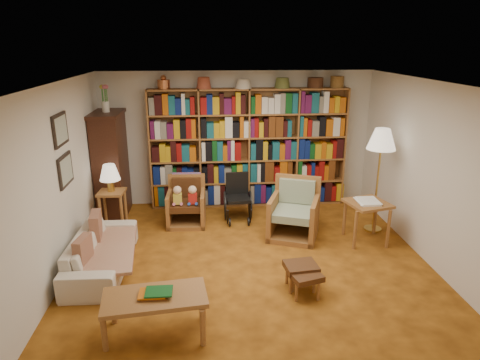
{
  "coord_description": "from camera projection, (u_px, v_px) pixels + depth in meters",
  "views": [
    {
      "loc": [
        -0.59,
        -5.37,
        2.99
      ],
      "look_at": [
        -0.1,
        0.6,
        1.05
      ],
      "focal_mm": 32.0,
      "sensor_mm": 36.0,
      "label": 1
    }
  ],
  "objects": [
    {
      "name": "floor",
      "position": [
        251.0,
        263.0,
        6.06
      ],
      "size": [
        5.0,
        5.0,
        0.0
      ],
      "primitive_type": "plane",
      "color": "#B2671B",
      "rests_on": "ground"
    },
    {
      "name": "framed_pictures",
      "position": [
        63.0,
        150.0,
        5.65
      ],
      "size": [
        0.03,
        0.52,
        0.97
      ],
      "color": "black",
      "rests_on": "wall_left"
    },
    {
      "name": "coffee_table",
      "position": [
        155.0,
        300.0,
        4.47
      ],
      "size": [
        1.13,
        0.66,
        0.52
      ],
      "color": "olive",
      "rests_on": "floor"
    },
    {
      "name": "cushion_left",
      "position": [
        96.0,
        229.0,
        6.09
      ],
      "size": [
        0.18,
        0.42,
        0.4
      ],
      "primitive_type": "cube",
      "rotation": [
        0.0,
        0.0,
        0.12
      ],
      "color": "maroon",
      "rests_on": "sofa"
    },
    {
      "name": "sofa",
      "position": [
        102.0,
        252.0,
        5.83
      ],
      "size": [
        1.76,
        0.71,
        0.51
      ],
      "primitive_type": "imported",
      "rotation": [
        0.0,
        0.0,
        1.55
      ],
      "color": "beige",
      "rests_on": "floor"
    },
    {
      "name": "armchair_leather",
      "position": [
        186.0,
        203.0,
        7.36
      ],
      "size": [
        0.66,
        0.7,
        0.82
      ],
      "color": "olive",
      "rests_on": "floor"
    },
    {
      "name": "footstool_a",
      "position": [
        301.0,
        269.0,
        5.37
      ],
      "size": [
        0.43,
        0.38,
        0.34
      ],
      "color": "#4C2814",
      "rests_on": "floor"
    },
    {
      "name": "side_table_papers",
      "position": [
        367.0,
        208.0,
        6.56
      ],
      "size": [
        0.72,
        0.72,
        0.68
      ],
      "color": "olive",
      "rests_on": "floor"
    },
    {
      "name": "ceiling",
      "position": [
        252.0,
        83.0,
        5.29
      ],
      "size": [
        5.0,
        5.0,
        0.0
      ],
      "primitive_type": "plane",
      "rotation": [
        3.14,
        0.0,
        0.0
      ],
      "color": "silver",
      "rests_on": "wall_back"
    },
    {
      "name": "footstool_b",
      "position": [
        306.0,
        278.0,
        5.2
      ],
      "size": [
        0.43,
        0.4,
        0.31
      ],
      "color": "#4C2814",
      "rests_on": "floor"
    },
    {
      "name": "wheelchair",
      "position": [
        238.0,
        199.0,
        7.48
      ],
      "size": [
        0.47,
        0.66,
        0.82
      ],
      "color": "black",
      "rests_on": "floor"
    },
    {
      "name": "curio_cabinet",
      "position": [
        111.0,
        164.0,
        7.48
      ],
      "size": [
        0.5,
        0.95,
        2.4
      ],
      "color": "#3C1D10",
      "rests_on": "floor"
    },
    {
      "name": "cushion_right",
      "position": [
        83.0,
        252.0,
        5.43
      ],
      "size": [
        0.17,
        0.37,
        0.36
      ],
      "primitive_type": "cube",
      "rotation": [
        0.0,
        0.0,
        -0.15
      ],
      "color": "maroon",
      "rests_on": "sofa"
    },
    {
      "name": "floor_lamp",
      "position": [
        381.0,
        143.0,
        6.68
      ],
      "size": [
        0.45,
        0.45,
        1.71
      ],
      "color": "gold",
      "rests_on": "floor"
    },
    {
      "name": "sofa_throw",
      "position": [
        105.0,
        249.0,
        5.82
      ],
      "size": [
        0.94,
        1.55,
        0.04
      ],
      "primitive_type": "cube",
      "rotation": [
        0.0,
        0.0,
        0.11
      ],
      "color": "beige",
      "rests_on": "sofa"
    },
    {
      "name": "side_table_lamp",
      "position": [
        112.0,
        201.0,
        7.03
      ],
      "size": [
        0.44,
        0.44,
        0.67
      ],
      "color": "olive",
      "rests_on": "floor"
    },
    {
      "name": "table_lamp",
      "position": [
        110.0,
        173.0,
        6.88
      ],
      "size": [
        0.33,
        0.33,
        0.45
      ],
      "color": "gold",
      "rests_on": "side_table_lamp"
    },
    {
      "name": "wall_left",
      "position": [
        58.0,
        184.0,
        5.48
      ],
      "size": [
        0.0,
        5.0,
        5.0
      ],
      "primitive_type": "plane",
      "rotation": [
        1.57,
        0.0,
        1.57
      ],
      "color": "silver",
      "rests_on": "floor"
    },
    {
      "name": "wall_back",
      "position": [
        237.0,
        139.0,
        8.04
      ],
      "size": [
        5.0,
        0.0,
        5.0
      ],
      "primitive_type": "plane",
      "rotation": [
        1.57,
        0.0,
        0.0
      ],
      "color": "silver",
      "rests_on": "floor"
    },
    {
      "name": "wall_front",
      "position": [
        286.0,
        278.0,
        3.3
      ],
      "size": [
        5.0,
        0.0,
        5.0
      ],
      "primitive_type": "plane",
      "rotation": [
        -1.57,
        0.0,
        0.0
      ],
      "color": "silver",
      "rests_on": "floor"
    },
    {
      "name": "armchair_sage",
      "position": [
        292.0,
        214.0,
        6.88
      ],
      "size": [
        1.01,
        1.01,
        0.93
      ],
      "color": "olive",
      "rests_on": "floor"
    },
    {
      "name": "bookshelf",
      "position": [
        249.0,
        145.0,
        7.92
      ],
      "size": [
        3.6,
        0.3,
        2.42
      ],
      "color": "olive",
      "rests_on": "floor"
    },
    {
      "name": "wall_right",
      "position": [
        432.0,
        175.0,
        5.87
      ],
      "size": [
        0.0,
        5.0,
        5.0
      ],
      "primitive_type": "plane",
      "rotation": [
        1.57,
        0.0,
        -1.57
      ],
      "color": "silver",
      "rests_on": "floor"
    }
  ]
}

